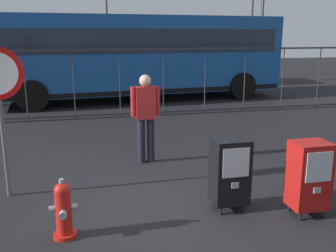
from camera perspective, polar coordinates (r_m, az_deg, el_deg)
The scene contains 8 objects.
ground_plane at distance 5.43m, azimuth -0.28°, elevation -12.42°, with size 60.00×60.00×0.00m, color black.
fire_hydrant at distance 4.78m, azimuth -15.47°, elevation -12.11°, with size 0.33×0.32×0.75m.
newspaper_box_primary at distance 5.29m, azimuth 9.29°, elevation -6.64°, with size 0.48×0.42×1.02m.
newspaper_box_secondary at distance 5.41m, azimuth 20.46°, elevation -6.90°, with size 0.48×0.42×1.02m.
pedestrian at distance 7.05m, azimuth -3.39°, elevation 1.88°, with size 0.55×0.22×1.67m.
fence_barrier at distance 11.03m, azimuth -7.28°, elevation 6.48°, with size 18.03×0.04×2.00m.
bus_near at distance 14.05m, azimuth -4.69°, elevation 10.91°, with size 10.69×3.54×3.00m.
bus_far at distance 17.76m, azimuth -13.82°, elevation 11.16°, with size 10.62×3.24×3.00m.
Camera 1 is at (-1.06, -4.76, 2.40)m, focal length 40.50 mm.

